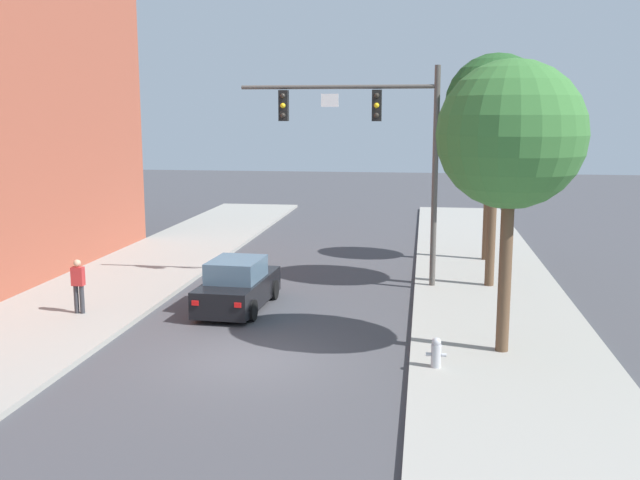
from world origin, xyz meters
name	(u,v)px	position (x,y,z in m)	size (l,w,h in m)	color
ground_plane	(248,360)	(0.00, 0.00, 0.00)	(120.00, 120.00, 0.00)	#424247
sidewalk_left	(6,345)	(-6.50, 0.00, 0.07)	(5.00, 60.00, 0.15)	#99968E
sidewalk_right	(516,370)	(6.50, 0.00, 0.07)	(5.00, 60.00, 0.15)	#99968E
traffic_signal_mast	(379,135)	(2.67, 8.13, 5.35)	(6.80, 0.38, 7.50)	#514C47
car_lead_black	(238,286)	(-1.46, 4.70, 0.72)	(1.98, 4.31, 1.60)	black
pedestrian_sidewalk_left_walker	(78,283)	(-5.89, 2.96, 1.06)	(0.36, 0.22, 1.64)	#333338
fire_hydrant	(436,352)	(4.62, -0.30, 0.51)	(0.48, 0.24, 0.72)	#B2B2B7
street_tree_nearest	(511,136)	(6.28, 1.17, 5.52)	(3.59, 3.59, 7.20)	brown
street_tree_second	(496,106)	(6.57, 8.41, 6.30)	(3.42, 3.42, 7.90)	brown
street_tree_third	(491,122)	(6.81, 13.10, 5.72)	(2.85, 2.85, 7.06)	brown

